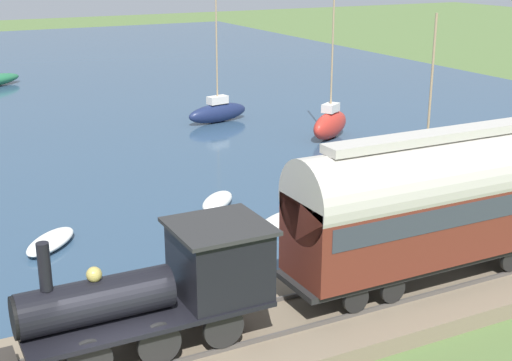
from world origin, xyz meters
TOP-DOWN VIEW (x-y plane):
  - steam_locomotive at (1.11, -1.48)m, footprint 2.27×6.49m
  - passenger_coach at (1.11, -9.70)m, footprint 2.28×9.72m
  - sailboat_navy at (24.45, -13.20)m, footprint 1.79×4.19m
  - sailboat_teal at (8.49, -15.49)m, footprint 4.60×5.92m
  - sailboat_red at (18.13, -17.04)m, footprint 2.73×3.49m
  - rowboat_mid_harbor at (10.84, -7.04)m, footprint 2.26×2.25m
  - rowboat_off_pier at (9.83, -0.29)m, footprint 2.67×2.52m
  - rowboat_near_shore at (7.79, -7.98)m, footprint 2.49×2.92m

SIDE VIEW (x-z plane):
  - rowboat_near_shore at x=7.79m, z-range 0.01..0.37m
  - rowboat_off_pier at x=9.83m, z-range 0.01..0.41m
  - rowboat_mid_harbor at x=10.84m, z-range 0.01..0.53m
  - sailboat_navy at x=24.45m, z-range -4.00..5.39m
  - sailboat_teal at x=8.49m, z-range -2.97..4.45m
  - sailboat_red at x=18.13m, z-range -3.39..5.08m
  - steam_locomotive at x=1.11m, z-range 0.64..3.79m
  - passenger_coach at x=1.11m, z-range 0.81..5.20m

